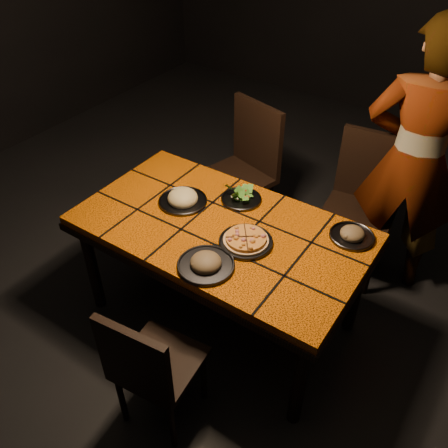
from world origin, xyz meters
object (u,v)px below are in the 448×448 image
Objects in this scene: dining_table at (221,236)px; chair_far_left at (245,164)px; plate_pasta at (183,199)px; chair_far_right at (363,197)px; plate_pizza at (246,240)px; chair_near at (149,366)px; diner at (414,163)px.

dining_table is 0.94m from chair_far_left.
chair_far_left is at bearing 94.74° from plate_pasta.
chair_far_right is 1.22m from plate_pasta.
plate_pizza is at bearing -11.58° from plate_pasta.
plate_pizza is at bearing -13.77° from dining_table.
chair_far_left is at bearing -79.28° from chair_near.
chair_near is 0.82× the size of chair_far_left.
chair_near is 0.47× the size of diner.
plate_pasta reaches higher than plate_pizza.
plate_pasta is at bearing 32.22° from diner.
chair_near reaches higher than plate_pizza.
chair_far_right is (0.86, 0.11, -0.02)m from chair_far_left.
plate_pasta is at bearing 168.42° from plate_pizza.
chair_far_right is at bearing 22.73° from chair_far_left.
chair_near is 2.92× the size of plate_pasta.
chair_far_left is 1.08m from plate_pizza.
chair_far_right is at bearing 63.27° from dining_table.
diner is at bearing 53.94° from dining_table.
chair_far_right is 0.41m from diner.
diner is at bearing 42.41° from plate_pasta.
diner is 6.24× the size of plate_pasta.
dining_table is 5.65× the size of plate_pasta.
plate_pasta is (-0.79, -0.91, 0.21)m from chair_far_right.
chair_near is (0.13, -0.78, -0.19)m from dining_table.
chair_far_right reaches higher than chair_near.
dining_table is 0.22m from plate_pizza.
diner reaches higher than dining_table.
chair_far_left is 0.87m from chair_far_right.
chair_far_right is at bearing 73.94° from plate_pizza.
dining_table is 1.63× the size of chair_far_right.
dining_table is 1.59× the size of chair_far_left.
chair_far_left is (-0.50, 1.64, 0.11)m from chair_near.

